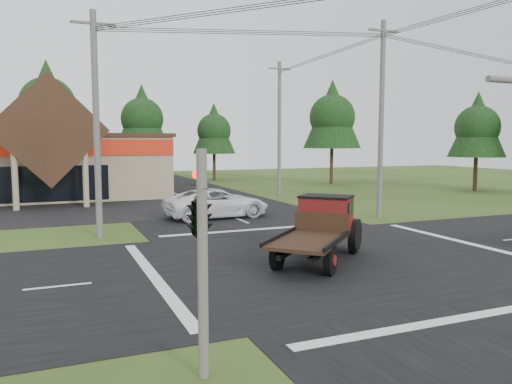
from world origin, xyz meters
TOP-DOWN VIEW (x-y plane):
  - ground at (0.00, 0.00)m, footprint 120.00×120.00m
  - road_ns at (0.00, 0.00)m, footprint 12.00×120.00m
  - road_ew at (0.00, 0.00)m, footprint 120.00×12.00m
  - traffic_signal_corner at (-7.50, -7.32)m, footprint 0.53×2.48m
  - utility_pole_nw at (-8.00, 8.00)m, footprint 2.00×0.30m
  - utility_pole_ne at (8.00, 8.00)m, footprint 2.00×0.30m
  - utility_pole_n at (8.00, 22.00)m, footprint 2.00×0.30m
  - tree_row_c at (-10.00, 41.00)m, footprint 7.28×7.28m
  - tree_row_d at (0.00, 42.00)m, footprint 6.16×6.16m
  - tree_row_e at (8.00, 40.00)m, footprint 5.04×5.04m
  - tree_side_ne at (18.00, 30.00)m, footprint 6.16×6.16m
  - tree_side_e_near at (26.00, 18.00)m, footprint 5.04×5.04m
  - antique_flatbed_truck at (-0.87, -0.22)m, footprint 5.78×5.71m
  - white_pickup at (-0.91, 11.81)m, footprint 6.51×3.44m

SIDE VIEW (x-z plane):
  - ground at x=0.00m, z-range 0.00..0.00m
  - road_ns at x=0.00m, z-range 0.00..0.02m
  - road_ew at x=0.00m, z-range 0.00..0.02m
  - white_pickup at x=-0.91m, z-range 0.00..1.74m
  - antique_flatbed_truck at x=-0.87m, z-range 0.00..2.46m
  - traffic_signal_corner at x=-7.50m, z-range 1.32..5.72m
  - utility_pole_nw at x=-8.00m, z-range 0.14..10.64m
  - utility_pole_n at x=8.00m, z-range 0.14..11.34m
  - utility_pole_ne at x=8.00m, z-range 0.14..11.64m
  - tree_row_e at x=8.00m, z-range 1.49..10.58m
  - tree_side_e_near at x=26.00m, z-range 1.49..10.58m
  - tree_row_d at x=0.00m, z-range 1.82..12.93m
  - tree_side_ne at x=18.00m, z-range 1.82..12.93m
  - tree_row_c at x=-10.00m, z-range 2.16..15.29m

